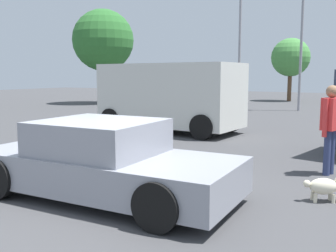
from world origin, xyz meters
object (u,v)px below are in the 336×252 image
(sedan_foreground, at_px, (103,162))
(dog, at_px, (327,186))
(pedestrian, at_px, (331,122))
(light_post_near, at_px, (302,28))
(light_post_mid, at_px, (240,21))
(van_white, at_px, (170,95))

(sedan_foreground, distance_m, dog, 3.45)
(dog, bearing_deg, pedestrian, 69.26)
(sedan_foreground, bearing_deg, dog, 23.69)
(light_post_near, xyz_separation_m, light_post_mid, (-2.92, -1.31, 0.41))
(pedestrian, bearing_deg, light_post_near, -58.50)
(sedan_foreground, height_order, pedestrian, pedestrian)
(van_white, bearing_deg, light_post_mid, 98.93)
(dog, relative_size, light_post_mid, 0.09)
(pedestrian, bearing_deg, light_post_mid, -45.41)
(light_post_near, relative_size, light_post_mid, 0.90)
(light_post_near, bearing_deg, dog, -77.17)
(light_post_near, height_order, light_post_mid, light_post_mid)
(light_post_near, bearing_deg, pedestrian, -76.41)
(pedestrian, relative_size, light_post_near, 0.27)
(dog, relative_size, light_post_near, 0.10)
(sedan_foreground, bearing_deg, light_post_mid, 100.32)
(dog, height_order, light_post_mid, light_post_mid)
(sedan_foreground, relative_size, light_post_mid, 0.60)
(van_white, distance_m, light_post_mid, 9.51)
(van_white, relative_size, light_post_near, 0.77)
(sedan_foreground, bearing_deg, pedestrian, 46.37)
(van_white, xyz_separation_m, light_post_near, (2.24, 10.12, 3.13))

